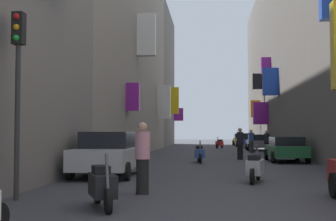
{
  "coord_description": "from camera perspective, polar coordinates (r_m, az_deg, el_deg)",
  "views": [
    {
      "loc": [
        -0.24,
        -2.26,
        1.53
      ],
      "look_at": [
        -2.17,
        19.01,
        2.57
      ],
      "focal_mm": 48.86,
      "sensor_mm": 36.0,
      "label": 1
    }
  ],
  "objects": [
    {
      "name": "pedestrian_near_left",
      "position": [
        26.27,
        8.98,
        -4.11
      ],
      "size": [
        0.49,
        0.49,
        1.8
      ],
      "color": "black",
      "rests_on": "ground"
    },
    {
      "name": "parked_car_silver",
      "position": [
        16.27,
        -7.46,
        -5.3
      ],
      "size": [
        2.03,
        4.16,
        1.56
      ],
      "color": "#B7B7BC",
      "rests_on": "ground"
    },
    {
      "name": "pedestrian_crossing",
      "position": [
        11.51,
        -3.2,
        -5.92
      ],
      "size": [
        0.4,
        0.4,
        1.8
      ],
      "color": "black",
      "rests_on": "ground"
    },
    {
      "name": "traffic_light_near_corner",
      "position": [
        11.08,
        -18.22,
        4.63
      ],
      "size": [
        0.26,
        0.34,
        4.31
      ],
      "color": "#2D2D2D",
      "rests_on": "ground"
    },
    {
      "name": "ground_plane",
      "position": [
        32.29,
        5.63,
        -5.48
      ],
      "size": [
        140.0,
        140.0,
        0.0
      ],
      "primitive_type": "plane",
      "color": "#38383D"
    },
    {
      "name": "scooter_blue",
      "position": [
        23.57,
        3.94,
        -5.37
      ],
      "size": [
        0.54,
        1.95,
        1.13
      ],
      "color": "#2D4CAD",
      "rests_on": "ground"
    },
    {
      "name": "parked_car_grey",
      "position": [
        39.75,
        11.22,
        -3.87
      ],
      "size": [
        1.97,
        4.09,
        1.37
      ],
      "color": "slate",
      "rests_on": "ground"
    },
    {
      "name": "scooter_black",
      "position": [
        9.5,
        -8.2,
        -9.22
      ],
      "size": [
        0.83,
        1.76,
        1.13
      ],
      "color": "black",
      "rests_on": "ground"
    },
    {
      "name": "scooter_silver",
      "position": [
        14.47,
        10.83,
        -6.97
      ],
      "size": [
        0.69,
        1.93,
        1.13
      ],
      "color": "#ADADB2",
      "rests_on": "ground"
    },
    {
      "name": "parked_car_green",
      "position": [
        24.95,
        14.5,
        -4.59
      ],
      "size": [
        1.88,
        4.26,
        1.31
      ],
      "color": "#236638",
      "rests_on": "ground"
    },
    {
      "name": "building_left_mid_a",
      "position": [
        35.13,
        -7.97,
        12.88
      ],
      "size": [
        7.22,
        29.3,
        22.0
      ],
      "color": "gray",
      "rests_on": "ground"
    },
    {
      "name": "scooter_red",
      "position": [
        44.87,
        6.45,
        -4.12
      ],
      "size": [
        0.82,
        1.85,
        1.13
      ],
      "color": "red",
      "rests_on": "ground"
    },
    {
      "name": "pedestrian_near_right",
      "position": [
        33.8,
        12.21,
        -3.87
      ],
      "size": [
        0.43,
        0.43,
        1.7
      ],
      "color": "black",
      "rests_on": "ground"
    },
    {
      "name": "building_left_mid_b",
      "position": [
        55.85,
        -2.84,
        3.99
      ],
      "size": [
        7.33,
        14.67,
        16.21
      ],
      "color": "slate",
      "rests_on": "ground"
    },
    {
      "name": "building_right_mid_b",
      "position": [
        44.97,
        15.76,
        5.91
      ],
      "size": [
        7.31,
        37.11,
        16.48
      ],
      "color": "slate",
      "rests_on": "ground"
    },
    {
      "name": "pedestrian_mid_street",
      "position": [
        34.94,
        10.33,
        -3.78
      ],
      "size": [
        0.43,
        0.43,
        1.77
      ],
      "color": "#2E2E2E",
      "rests_on": "ground"
    },
    {
      "name": "parked_car_blue",
      "position": [
        48.59,
        9.68,
        -3.64
      ],
      "size": [
        1.94,
        4.22,
        1.46
      ],
      "color": "navy",
      "rests_on": "ground"
    },
    {
      "name": "parked_car_yellow",
      "position": [
        55.31,
        9.13,
        -3.55
      ],
      "size": [
        1.99,
        3.92,
        1.41
      ],
      "color": "gold",
      "rests_on": "ground"
    }
  ]
}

